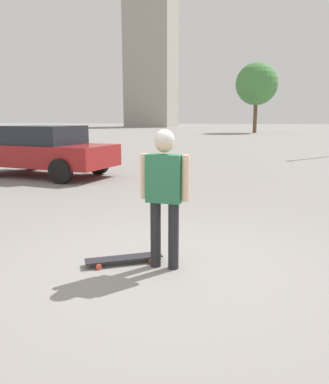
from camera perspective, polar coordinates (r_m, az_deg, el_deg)
ground_plane at (r=4.52m, az=0.00°, el=-11.36°), size 220.00×220.00×0.00m
person at (r=4.24m, az=0.00°, el=1.14°), size 0.23×0.58×1.62m
skateboard at (r=4.63m, az=-6.19°, el=-10.02°), size 0.64×0.89×0.08m
car_parked_near at (r=11.88m, az=-17.91°, el=6.07°), size 2.50×4.53×1.51m
building_block_distant at (r=77.05m, az=-2.01°, el=23.74°), size 9.20×8.46×36.89m
tree_distant at (r=46.05m, az=13.86°, el=15.68°), size 4.81×4.81×7.99m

